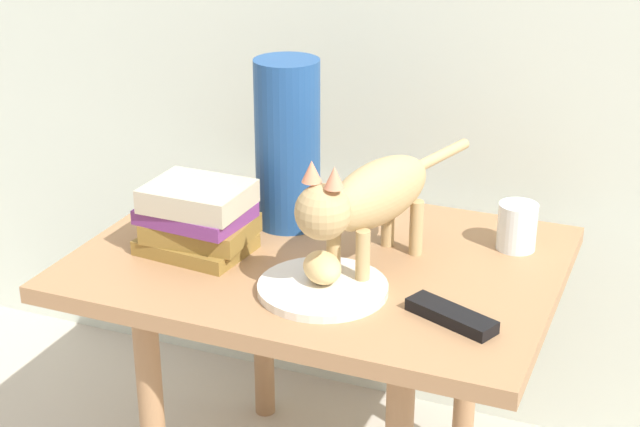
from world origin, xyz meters
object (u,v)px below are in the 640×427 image
(candle_jar, at_px, (517,229))
(tv_remote, at_px, (451,316))
(book_stack, at_px, (198,219))
(plate, at_px, (323,288))
(side_table, at_px, (320,290))
(green_vase, at_px, (288,144))
(bread_roll, at_px, (322,267))
(cat, at_px, (368,198))

(candle_jar, bearing_deg, tv_remote, -96.76)
(book_stack, distance_m, candle_jar, 0.56)
(plate, xyz_separation_m, candle_jar, (0.26, 0.29, 0.03))
(plate, height_order, candle_jar, candle_jar)
(book_stack, xyz_separation_m, tv_remote, (0.48, -0.08, -0.05))
(side_table, distance_m, candle_jar, 0.37)
(green_vase, bearing_deg, bread_roll, -54.54)
(bread_roll, bearing_deg, tv_remote, -6.49)
(book_stack, relative_size, candle_jar, 2.32)
(candle_jar, bearing_deg, book_stack, -156.34)
(green_vase, distance_m, candle_jar, 0.44)
(cat, distance_m, tv_remote, 0.25)
(plate, bearing_deg, bread_roll, 117.12)
(bread_roll, xyz_separation_m, tv_remote, (0.22, -0.03, -0.03))
(green_vase, relative_size, tv_remote, 2.11)
(bread_roll, height_order, book_stack, book_stack)
(book_stack, bearing_deg, green_vase, 61.09)
(bread_roll, bearing_deg, green_vase, 125.46)
(side_table, height_order, candle_jar, candle_jar)
(cat, height_order, tv_remote, cat)
(cat, relative_size, green_vase, 1.47)
(plate, height_order, book_stack, book_stack)
(cat, height_order, book_stack, cat)
(book_stack, height_order, green_vase, green_vase)
(bread_roll, distance_m, tv_remote, 0.23)
(cat, xyz_separation_m, book_stack, (-0.30, -0.04, -0.07))
(book_stack, relative_size, green_vase, 0.62)
(green_vase, xyz_separation_m, tv_remote, (0.38, -0.25, -0.15))
(side_table, bearing_deg, tv_remote, -27.33)
(green_vase, bearing_deg, tv_remote, -33.07)
(plate, distance_m, cat, 0.17)
(tv_remote, bearing_deg, green_vase, 169.79)
(side_table, xyz_separation_m, book_stack, (-0.20, -0.07, 0.13))
(side_table, height_order, tv_remote, tv_remote)
(cat, distance_m, book_stack, 0.31)
(cat, height_order, green_vase, green_vase)
(bread_roll, bearing_deg, book_stack, 168.71)
(bread_roll, distance_m, candle_jar, 0.38)
(plate, distance_m, bread_roll, 0.03)
(candle_jar, bearing_deg, plate, -131.63)
(plate, bearing_deg, green_vase, 125.14)
(side_table, bearing_deg, plate, -65.88)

